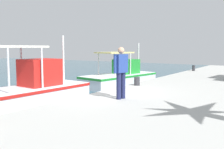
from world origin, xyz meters
name	(u,v)px	position (x,y,z in m)	size (l,w,h in m)	color
fishing_boat_second	(29,91)	(-1.14, 2.91, 0.68)	(5.63, 2.37, 3.10)	white
fishing_boat_third	(120,76)	(6.39, 3.07, 0.59)	(5.87, 2.91, 2.84)	white
fisherman_standing	(121,70)	(-0.82, -1.47, 1.77)	(0.62, 0.34, 1.74)	#1E234C
mooring_bollard_second	(137,81)	(2.20, -0.45, 0.99)	(0.26, 0.26, 0.38)	#333338
mooring_bollard_third	(194,68)	(10.99, -0.45, 1.01)	(0.22, 0.22, 0.42)	#333338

